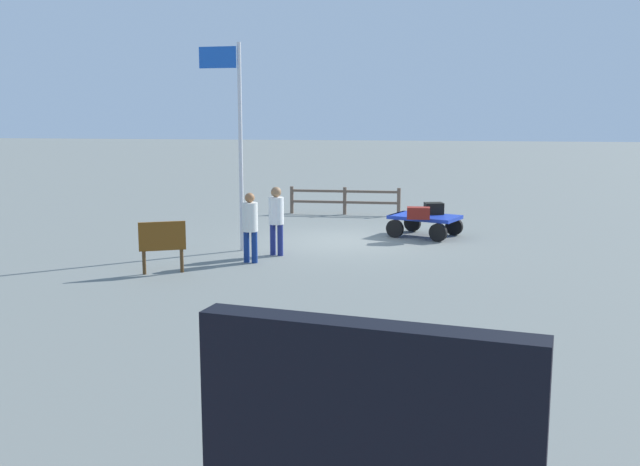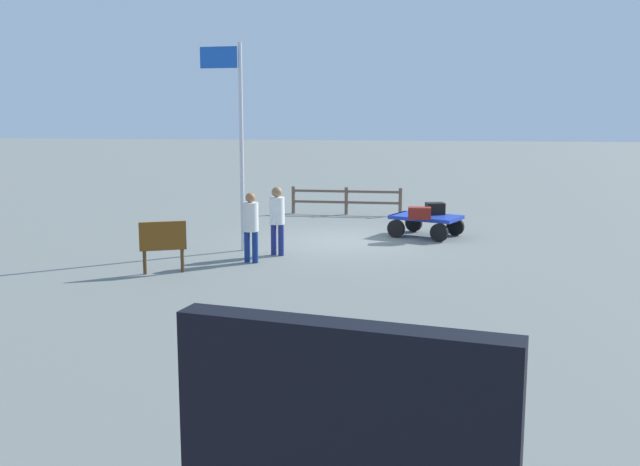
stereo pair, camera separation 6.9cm
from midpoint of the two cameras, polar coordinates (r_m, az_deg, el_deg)
name	(u,v)px [view 2 (the right image)]	position (r m, az deg, el deg)	size (l,w,h in m)	color
ground_plane	(350,241)	(20.63, 2.35, -0.58)	(120.00, 120.00, 0.00)	slate
luggage_cart	(425,221)	(21.42, 8.08, 0.92)	(2.17, 1.92, 0.60)	#1C36AD
suitcase_maroon	(435,208)	(21.65, 8.81, 1.85)	(0.59, 0.50, 0.33)	black
suitcase_tan	(419,213)	(20.67, 7.65, 1.51)	(0.62, 0.35, 0.32)	maroon
worker_lead	(277,215)	(18.46, -3.17, 1.38)	(0.44, 0.44, 1.70)	navy
worker_trailing	(251,222)	(17.65, -5.16, 0.84)	(0.41, 0.41, 1.66)	navy
flagpole	(236,128)	(19.02, -6.26, 7.92)	(1.08, 0.19, 5.19)	silver
signboard	(163,240)	(16.84, -11.71, -0.50)	(0.96, 0.45, 1.15)	#4C3319
wooden_fence	(346,199)	(25.52, 2.09, 2.62)	(3.77, 0.16, 0.93)	brown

